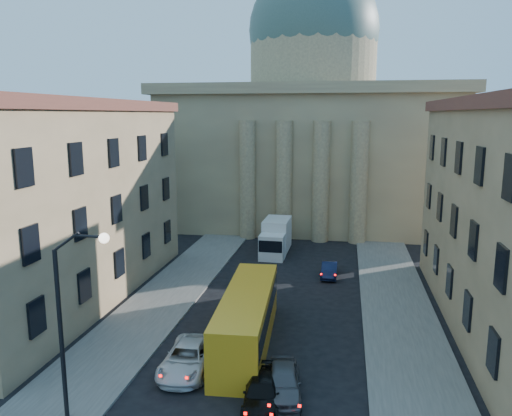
{
  "coord_description": "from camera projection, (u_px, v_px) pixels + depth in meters",
  "views": [
    {
      "loc": [
        4.53,
        -10.59,
        13.63
      ],
      "look_at": [
        -0.72,
        18.64,
        8.05
      ],
      "focal_mm": 35.0,
      "sensor_mm": 36.0,
      "label": 1
    }
  ],
  "objects": [
    {
      "name": "box_truck",
      "position": [
        276.0,
        238.0,
        49.35
      ],
      "size": [
        2.52,
        6.14,
        3.34
      ],
      "rotation": [
        0.0,
        0.0,
        -0.02
      ],
      "color": "silver",
      "rests_on": "ground"
    },
    {
      "name": "car_right_distant",
      "position": [
        329.0,
        270.0,
        42.5
      ],
      "size": [
        1.36,
        3.75,
        1.23
      ],
      "primitive_type": "imported",
      "rotation": [
        0.0,
        0.0,
        -0.01
      ],
      "color": "black",
      "rests_on": "ground"
    },
    {
      "name": "car_right_mid",
      "position": [
        262.0,
        392.0,
        23.72
      ],
      "size": [
        2.12,
        4.39,
        1.23
      ],
      "primitive_type": "imported",
      "rotation": [
        0.0,
        0.0,
        0.1
      ],
      "color": "black",
      "rests_on": "ground"
    },
    {
      "name": "church",
      "position": [
        311.0,
        128.0,
        65.01
      ],
      "size": [
        68.02,
        28.76,
        36.6
      ],
      "color": "#7C674C",
      "rests_on": "ground"
    },
    {
      "name": "city_bus",
      "position": [
        247.0,
        317.0,
        29.74
      ],
      "size": [
        3.33,
        11.73,
        3.27
      ],
      "rotation": [
        0.0,
        0.0,
        0.06
      ],
      "color": "orange",
      "rests_on": "ground"
    },
    {
      "name": "car_left_mid",
      "position": [
        188.0,
        358.0,
        26.86
      ],
      "size": [
        2.59,
        5.28,
        1.44
      ],
      "primitive_type": "imported",
      "rotation": [
        0.0,
        0.0,
        0.04
      ],
      "color": "silver",
      "rests_on": "ground"
    },
    {
      "name": "car_right_far",
      "position": [
        283.0,
        381.0,
        24.47
      ],
      "size": [
        2.3,
        4.48,
        1.46
      ],
      "primitive_type": "imported",
      "rotation": [
        0.0,
        0.0,
        0.14
      ],
      "color": "#48494D",
      "rests_on": "ground"
    },
    {
      "name": "sidewalk_left",
      "position": [
        137.0,
        326.0,
        32.43
      ],
      "size": [
        5.0,
        60.0,
        0.15
      ],
      "primitive_type": "cube",
      "color": "#54514D",
      "rests_on": "ground"
    },
    {
      "name": "sidewalk_right",
      "position": [
        407.0,
        347.0,
        29.48
      ],
      "size": [
        5.0,
        60.0,
        0.15
      ],
      "primitive_type": "cube",
      "color": "#54514D",
      "rests_on": "ground"
    },
    {
      "name": "building_left",
      "position": [
        45.0,
        201.0,
        36.42
      ],
      "size": [
        11.6,
        26.6,
        14.7
      ],
      "color": "tan",
      "rests_on": "ground"
    },
    {
      "name": "street_lamp",
      "position": [
        70.0,
        311.0,
        21.53
      ],
      "size": [
        2.62,
        0.44,
        8.83
      ],
      "color": "black",
      "rests_on": "ground"
    }
  ]
}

